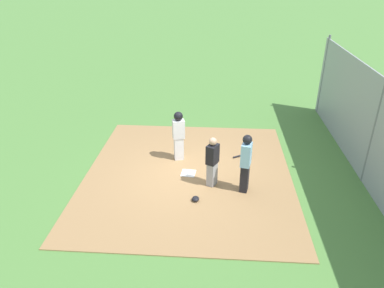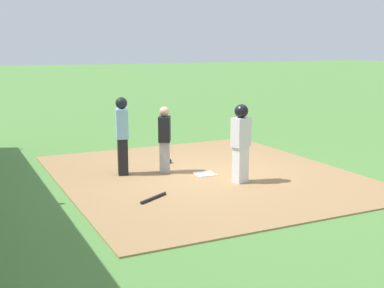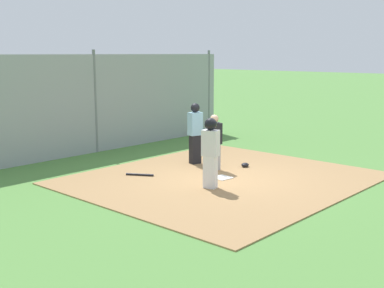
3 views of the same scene
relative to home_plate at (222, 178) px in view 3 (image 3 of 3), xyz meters
The scene contains 12 objects.
ground_plane 0.04m from the home_plate, ahead, with size 140.00×140.00×0.00m, color #51843D.
dirt_infield 0.03m from the home_plate, ahead, with size 7.20×6.40×0.03m, color #9E774C.
home_plate is the anchor object (origin of this frame).
catcher 1.23m from the home_plate, 127.32° to the right, with size 0.46×0.41×1.55m.
umpire 2.09m from the home_plate, 116.02° to the right, with size 0.43×0.34×1.78m.
runner 1.40m from the home_plate, 22.67° to the left, with size 0.36×0.44×1.70m.
baseball_bat 2.18m from the home_plate, 53.98° to the right, with size 0.06×0.06×0.76m, color black.
catcher_mask 1.47m from the home_plate, 167.65° to the right, with size 0.24×0.20×0.12m, color black.
backstop_fence 5.57m from the home_plate, 90.00° to the right, with size 12.00×0.10×3.35m.
parking_lot 10.14m from the home_plate, 90.00° to the right, with size 18.00×5.20×0.04m, color #424247.
parked_car_red 11.19m from the home_plate, 105.87° to the right, with size 4.43×2.42×1.28m.
parked_car_green 10.39m from the home_plate, 93.33° to the right, with size 4.30×2.09×1.28m.
Camera 3 is at (9.77, 7.86, 3.23)m, focal length 46.28 mm.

